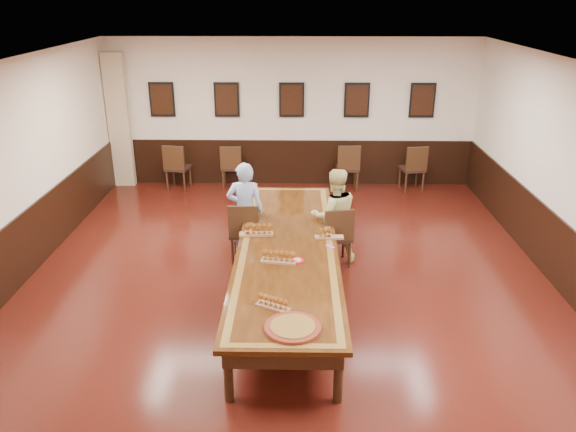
{
  "coord_description": "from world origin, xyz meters",
  "views": [
    {
      "loc": [
        0.14,
        -7.16,
        4.1
      ],
      "look_at": [
        0.0,
        0.5,
        1.0
      ],
      "focal_mm": 35.0,
      "sensor_mm": 36.0,
      "label": 1
    }
  ],
  "objects_px": {
    "person_man": "(245,211)",
    "person_woman": "(334,216)",
    "spare_chair_c": "(347,166)",
    "carved_platter": "(293,328)",
    "spare_chair_a": "(178,166)",
    "chair_woman": "(335,235)",
    "spare_chair_d": "(412,167)",
    "chair_man": "(245,231)",
    "conference_table": "(287,255)",
    "spare_chair_b": "(232,166)"
  },
  "relations": [
    {
      "from": "chair_woman",
      "to": "spare_chair_d",
      "type": "bearing_deg",
      "value": -128.51
    },
    {
      "from": "chair_man",
      "to": "person_woman",
      "type": "relative_size",
      "value": 0.65
    },
    {
      "from": "spare_chair_b",
      "to": "spare_chair_d",
      "type": "distance_m",
      "value": 3.95
    },
    {
      "from": "spare_chair_a",
      "to": "spare_chair_b",
      "type": "bearing_deg",
      "value": -164.28
    },
    {
      "from": "spare_chair_d",
      "to": "conference_table",
      "type": "bearing_deg",
      "value": 50.06
    },
    {
      "from": "spare_chair_c",
      "to": "spare_chair_d",
      "type": "height_order",
      "value": "spare_chair_c"
    },
    {
      "from": "chair_man",
      "to": "person_woman",
      "type": "xyz_separation_m",
      "value": [
        1.42,
        -0.0,
        0.27
      ]
    },
    {
      "from": "spare_chair_c",
      "to": "conference_table",
      "type": "xyz_separation_m",
      "value": [
        -1.23,
        -4.61,
        0.09
      ]
    },
    {
      "from": "chair_woman",
      "to": "spare_chair_c",
      "type": "xyz_separation_m",
      "value": [
        0.48,
        3.64,
        0.02
      ]
    },
    {
      "from": "chair_man",
      "to": "person_woman",
      "type": "bearing_deg",
      "value": -179.84
    },
    {
      "from": "spare_chair_d",
      "to": "conference_table",
      "type": "height_order",
      "value": "spare_chair_d"
    },
    {
      "from": "spare_chair_a",
      "to": "conference_table",
      "type": "xyz_separation_m",
      "value": [
        2.49,
        -4.58,
        0.1
      ]
    },
    {
      "from": "spare_chair_a",
      "to": "conference_table",
      "type": "height_order",
      "value": "spare_chair_a"
    },
    {
      "from": "carved_platter",
      "to": "conference_table",
      "type": "bearing_deg",
      "value": 92.64
    },
    {
      "from": "spare_chair_a",
      "to": "spare_chair_d",
      "type": "distance_m",
      "value": 5.12
    },
    {
      "from": "chair_man",
      "to": "spare_chair_b",
      "type": "height_order",
      "value": "chair_man"
    },
    {
      "from": "person_man",
      "to": "person_woman",
      "type": "height_order",
      "value": "person_man"
    },
    {
      "from": "spare_chair_c",
      "to": "person_woman",
      "type": "height_order",
      "value": "person_woman"
    },
    {
      "from": "chair_woman",
      "to": "spare_chair_d",
      "type": "height_order",
      "value": "spare_chair_d"
    },
    {
      "from": "spare_chair_b",
      "to": "person_woman",
      "type": "xyz_separation_m",
      "value": [
        2.04,
        -3.65,
        0.29
      ]
    },
    {
      "from": "spare_chair_c",
      "to": "spare_chair_a",
      "type": "bearing_deg",
      "value": -1.53
    },
    {
      "from": "chair_man",
      "to": "person_man",
      "type": "height_order",
      "value": "person_man"
    },
    {
      "from": "chair_woman",
      "to": "person_woman",
      "type": "relative_size",
      "value": 0.64
    },
    {
      "from": "person_man",
      "to": "chair_man",
      "type": "bearing_deg",
      "value": 90.0
    },
    {
      "from": "spare_chair_a",
      "to": "chair_man",
      "type": "bearing_deg",
      "value": 125.99
    },
    {
      "from": "spare_chair_a",
      "to": "spare_chair_c",
      "type": "height_order",
      "value": "spare_chair_c"
    },
    {
      "from": "spare_chair_b",
      "to": "spare_chair_d",
      "type": "relative_size",
      "value": 0.96
    },
    {
      "from": "spare_chair_d",
      "to": "carved_platter",
      "type": "relative_size",
      "value": 1.58
    },
    {
      "from": "spare_chair_a",
      "to": "spare_chair_b",
      "type": "distance_m",
      "value": 1.18
    },
    {
      "from": "spare_chair_c",
      "to": "spare_chair_d",
      "type": "relative_size",
      "value": 1.02
    },
    {
      "from": "spare_chair_d",
      "to": "chair_woman",
      "type": "bearing_deg",
      "value": 52.33
    },
    {
      "from": "chair_man",
      "to": "conference_table",
      "type": "distance_m",
      "value": 1.29
    },
    {
      "from": "spare_chair_a",
      "to": "spare_chair_d",
      "type": "bearing_deg",
      "value": -170.8
    },
    {
      "from": "person_woman",
      "to": "person_man",
      "type": "bearing_deg",
      "value": -15.41
    },
    {
      "from": "person_woman",
      "to": "conference_table",
      "type": "height_order",
      "value": "person_woman"
    },
    {
      "from": "person_man",
      "to": "person_woman",
      "type": "relative_size",
      "value": 1.04
    },
    {
      "from": "spare_chair_b",
      "to": "carved_platter",
      "type": "height_order",
      "value": "spare_chair_b"
    },
    {
      "from": "spare_chair_c",
      "to": "carved_platter",
      "type": "distance_m",
      "value": 6.8
    },
    {
      "from": "spare_chair_d",
      "to": "person_woman",
      "type": "bearing_deg",
      "value": 51.39
    },
    {
      "from": "spare_chair_a",
      "to": "carved_platter",
      "type": "relative_size",
      "value": 1.59
    },
    {
      "from": "person_man",
      "to": "carved_platter",
      "type": "bearing_deg",
      "value": 103.92
    },
    {
      "from": "spare_chair_a",
      "to": "person_woman",
      "type": "bearing_deg",
      "value": 141.44
    },
    {
      "from": "chair_woman",
      "to": "person_woman",
      "type": "distance_m",
      "value": 0.3
    },
    {
      "from": "carved_platter",
      "to": "spare_chair_c",
      "type": "bearing_deg",
      "value": 80.44
    },
    {
      "from": "chair_woman",
      "to": "spare_chair_c",
      "type": "relative_size",
      "value": 0.96
    },
    {
      "from": "chair_woman",
      "to": "spare_chair_b",
      "type": "bearing_deg",
      "value": -72.21
    },
    {
      "from": "spare_chair_b",
      "to": "conference_table",
      "type": "xyz_separation_m",
      "value": [
        1.31,
        -4.72,
        0.13
      ]
    },
    {
      "from": "conference_table",
      "to": "spare_chair_b",
      "type": "bearing_deg",
      "value": 105.55
    },
    {
      "from": "spare_chair_b",
      "to": "carved_platter",
      "type": "relative_size",
      "value": 1.51
    },
    {
      "from": "conference_table",
      "to": "spare_chair_d",
      "type": "bearing_deg",
      "value": 60.19
    }
  ]
}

